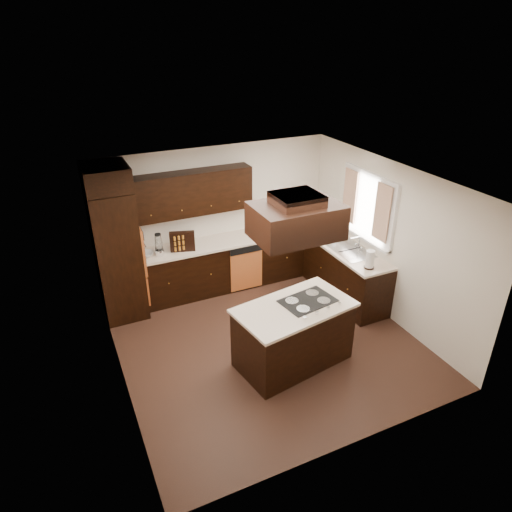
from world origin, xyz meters
The scene contains 30 objects.
floor centered at (0.00, 0.00, -0.01)m, with size 4.20×4.20×0.02m, color #502F21.
ceiling centered at (0.00, 0.00, 2.51)m, with size 4.20×4.20×0.02m, color silver.
wall_back centered at (0.00, 2.11, 1.25)m, with size 4.20×0.02×2.50m, color silver.
wall_front centered at (0.00, -2.11, 1.25)m, with size 4.20×0.02×2.50m, color silver.
wall_left centered at (-2.11, 0.00, 1.25)m, with size 0.02×4.20×2.50m, color silver.
wall_right centered at (2.11, 0.00, 1.25)m, with size 0.02×4.20×2.50m, color silver.
oven_column centered at (-1.78, 1.71, 1.06)m, with size 0.65×0.75×2.12m, color black.
wall_oven_face centered at (-1.43, 1.71, 1.12)m, with size 0.05×0.62×0.78m, color orange.
base_cabinets_back centered at (0.03, 1.80, 0.44)m, with size 2.93×0.60×0.88m, color black.
base_cabinets_right centered at (1.80, 0.90, 0.44)m, with size 0.60×2.40×0.88m, color black.
countertop_back centered at (0.03, 1.79, 0.90)m, with size 2.93×0.63×0.04m, color beige.
countertop_right centered at (1.79, 0.90, 0.90)m, with size 0.63×2.40×0.04m, color beige.
upper_cabinets centered at (-0.43, 1.93, 1.81)m, with size 2.00×0.34×0.72m, color black.
dishwasher_front centered at (0.33, 1.50, 0.40)m, with size 0.60×0.05×0.72m, color orange.
window_frame centered at (2.07, 0.55, 1.65)m, with size 0.06×1.32×1.12m, color white.
window_pane centered at (2.10, 0.55, 1.65)m, with size 0.00×1.20×1.00m, color white.
curtain_left centered at (2.01, 0.13, 1.70)m, with size 0.02×0.34×0.90m, color beige.
curtain_right centered at (2.01, 0.97, 1.70)m, with size 0.02×0.34×0.90m, color beige.
sink_rim centered at (1.80, 0.55, 0.92)m, with size 0.52×0.84×0.01m, color silver.
island centered at (0.13, -0.55, 0.44)m, with size 1.52×0.83×0.88m, color black.
island_top centered at (0.13, -0.55, 0.90)m, with size 1.58×0.88×0.04m, color beige.
cooktop centered at (0.36, -0.51, 0.93)m, with size 0.72×0.48×0.01m, color black.
range_hood centered at (0.10, -0.55, 2.16)m, with size 1.05×0.72×0.42m, color black.
hood_duct centered at (0.10, -0.55, 2.44)m, with size 0.55×0.50×0.13m, color black.
blender_base centered at (-1.12, 1.69, 0.97)m, with size 0.15×0.15×0.10m, color silver.
blender_pitcher centered at (-1.12, 1.69, 1.15)m, with size 0.13×0.13×0.26m, color silver.
spice_rack centered at (-0.73, 1.70, 1.09)m, with size 0.41×0.10×0.34m, color black.
mixing_bowl centered at (-1.34, 1.76, 0.95)m, with size 0.26×0.26×0.06m, color white.
soap_bottle centered at (1.78, 0.99, 1.00)m, with size 0.07×0.08×0.17m, color white.
paper_towel centered at (1.70, -0.10, 1.07)m, with size 0.14×0.14×0.29m, color white.
Camera 1 is at (-2.48, -4.97, 4.28)m, focal length 32.00 mm.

